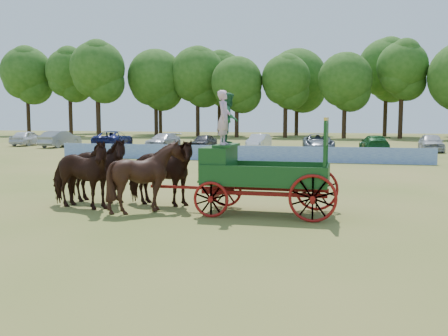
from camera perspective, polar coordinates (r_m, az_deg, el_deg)
ground at (r=16.83m, az=-8.98°, el=-4.51°), size 160.00×160.00×0.00m
horse_lead_left at (r=16.99m, az=-16.27°, el=-0.70°), size 2.88×1.74×2.27m
horse_lead_right at (r=17.95m, az=-14.52°, el=-0.32°), size 2.76×1.40×2.27m
horse_wheel_left at (r=15.93m, az=-8.78°, el=-0.95°), size 2.07×1.84×2.27m
horse_wheel_right at (r=16.95m, az=-7.35°, el=-0.53°), size 2.80×1.50×2.27m
farm_dray at (r=15.56m, az=2.08°, el=1.00°), size 6.00×2.00×3.81m
sponsor_banner at (r=34.16m, az=1.17°, el=1.71°), size 26.00×0.08×1.05m
parked_cars at (r=46.93m, az=-2.22°, el=3.14°), size 41.70×7.11×1.62m
treeline at (r=76.35m, az=5.57°, el=10.76°), size 87.33×23.98×14.99m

